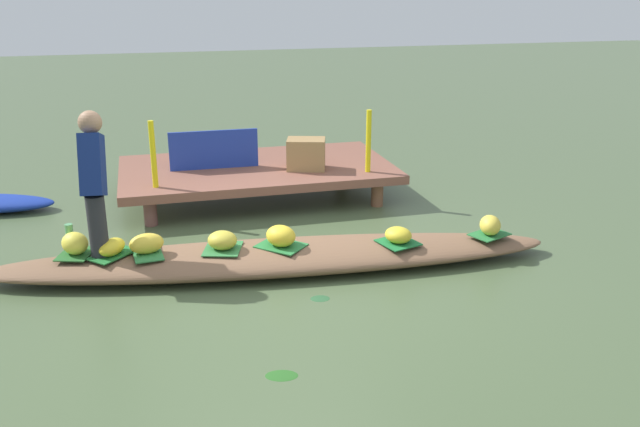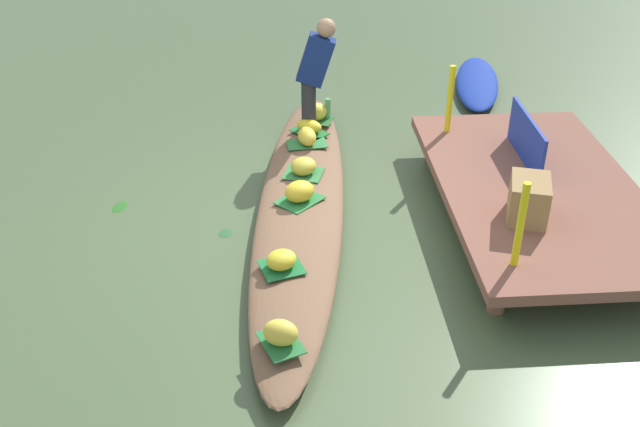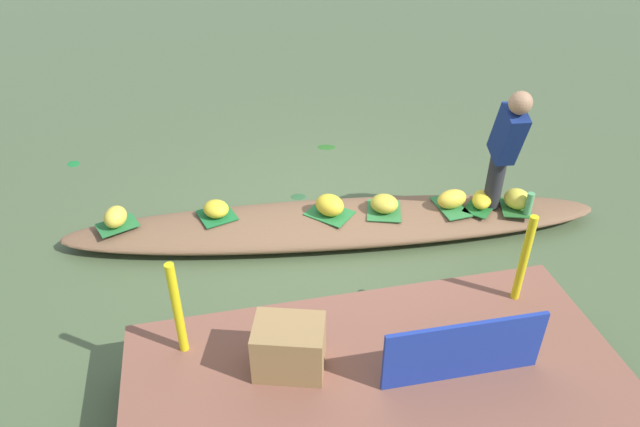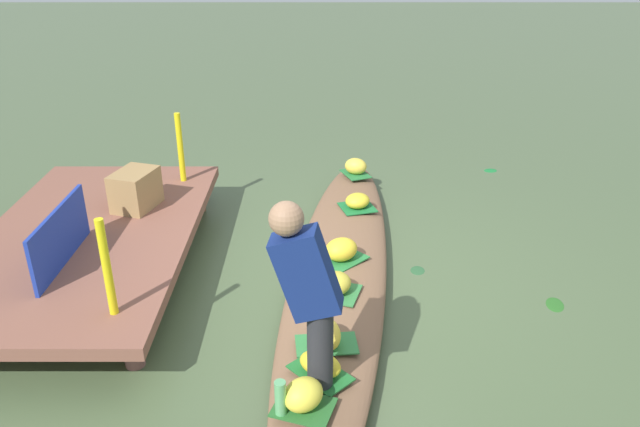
# 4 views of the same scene
# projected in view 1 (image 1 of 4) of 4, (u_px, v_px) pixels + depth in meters

# --- Properties ---
(canal_water) EXTENTS (40.00, 40.00, 0.00)m
(canal_water) POSITION_uv_depth(u_px,v_px,m) (275.00, 268.00, 6.17)
(canal_water) COLOR #495C3A
(canal_water) RESTS_ON ground
(dock_platform) EXTENTS (3.20, 1.80, 0.38)m
(dock_platform) POSITION_uv_depth(u_px,v_px,m) (257.00, 170.00, 8.11)
(dock_platform) COLOR brown
(dock_platform) RESTS_ON ground
(vendor_boat) EXTENTS (5.20, 1.35, 0.22)m
(vendor_boat) POSITION_uv_depth(u_px,v_px,m) (274.00, 257.00, 6.14)
(vendor_boat) COLOR brown
(vendor_boat) RESTS_ON ground
(leaf_mat_0) EXTENTS (0.41, 0.45, 0.01)m
(leaf_mat_0) POSITION_uv_depth(u_px,v_px,m) (223.00, 249.00, 6.03)
(leaf_mat_0) COLOR #31783C
(leaf_mat_0) RESTS_ON vendor_boat
(banana_bunch_0) EXTENTS (0.36, 0.35, 0.16)m
(banana_bunch_0) POSITION_uv_depth(u_px,v_px,m) (222.00, 240.00, 6.00)
(banana_bunch_0) COLOR gold
(banana_bunch_0) RESTS_ON vendor_boat
(leaf_mat_1) EXTENTS (0.51, 0.50, 0.01)m
(leaf_mat_1) POSITION_uv_depth(u_px,v_px,m) (281.00, 246.00, 6.10)
(leaf_mat_1) COLOR #287739
(leaf_mat_1) RESTS_ON vendor_boat
(banana_bunch_1) EXTENTS (0.36, 0.37, 0.19)m
(banana_bunch_1) POSITION_uv_depth(u_px,v_px,m) (281.00, 236.00, 6.07)
(banana_bunch_1) COLOR yellow
(banana_bunch_1) RESTS_ON vendor_boat
(leaf_mat_2) EXTENTS (0.37, 0.42, 0.01)m
(leaf_mat_2) POSITION_uv_depth(u_px,v_px,m) (76.00, 254.00, 5.92)
(leaf_mat_2) COLOR #266129
(leaf_mat_2) RESTS_ON vendor_boat
(banana_bunch_2) EXTENTS (0.32, 0.33, 0.20)m
(banana_bunch_2) POSITION_uv_depth(u_px,v_px,m) (75.00, 243.00, 5.89)
(banana_bunch_2) COLOR yellow
(banana_bunch_2) RESTS_ON vendor_boat
(leaf_mat_3) EXTENTS (0.42, 0.36, 0.01)m
(leaf_mat_3) POSITION_uv_depth(u_px,v_px,m) (489.00, 234.00, 6.37)
(leaf_mat_3) COLOR #277138
(leaf_mat_3) RESTS_ON vendor_boat
(banana_bunch_3) EXTENTS (0.26, 0.30, 0.19)m
(banana_bunch_3) POSITION_uv_depth(u_px,v_px,m) (490.00, 225.00, 6.34)
(banana_bunch_3) COLOR yellow
(banana_bunch_3) RESTS_ON vendor_boat
(leaf_mat_4) EXTENTS (0.40, 0.41, 0.01)m
(leaf_mat_4) POSITION_uv_depth(u_px,v_px,m) (398.00, 242.00, 6.17)
(leaf_mat_4) COLOR #1C6D34
(leaf_mat_4) RESTS_ON vendor_boat
(banana_bunch_4) EXTENTS (0.33, 0.34, 0.15)m
(banana_bunch_4) POSITION_uv_depth(u_px,v_px,m) (398.00, 235.00, 6.15)
(banana_bunch_4) COLOR gold
(banana_bunch_4) RESTS_ON vendor_boat
(leaf_mat_5) EXTENTS (0.28, 0.44, 0.01)m
(leaf_mat_5) POSITION_uv_depth(u_px,v_px,m) (147.00, 253.00, 5.94)
(leaf_mat_5) COLOR #2F793C
(leaf_mat_5) RESTS_ON vendor_boat
(banana_bunch_5) EXTENTS (0.33, 0.24, 0.18)m
(banana_bunch_5) POSITION_uv_depth(u_px,v_px,m) (147.00, 243.00, 5.91)
(banana_bunch_5) COLOR yellow
(banana_bunch_5) RESTS_ON vendor_boat
(leaf_mat_6) EXTENTS (0.46, 0.45, 0.01)m
(leaf_mat_6) POSITION_uv_depth(u_px,v_px,m) (113.00, 254.00, 5.90)
(leaf_mat_6) COLOR #1E672B
(leaf_mat_6) RESTS_ON vendor_boat
(banana_bunch_6) EXTENTS (0.31, 0.34, 0.14)m
(banana_bunch_6) POSITION_uv_depth(u_px,v_px,m) (112.00, 247.00, 5.88)
(banana_bunch_6) COLOR gold
(banana_bunch_6) RESTS_ON vendor_boat
(vendor_person) EXTENTS (0.22, 0.44, 1.24)m
(vendor_person) POSITION_uv_depth(u_px,v_px,m) (94.00, 176.00, 5.72)
(vendor_person) COLOR #28282D
(vendor_person) RESTS_ON vendor_boat
(water_bottle) EXTENTS (0.07, 0.07, 0.24)m
(water_bottle) POSITION_uv_depth(u_px,v_px,m) (70.00, 237.00, 5.99)
(water_bottle) COLOR #58A666
(water_bottle) RESTS_ON vendor_boat
(market_banner) EXTENTS (1.03, 0.05, 0.45)m
(market_banner) POSITION_uv_depth(u_px,v_px,m) (214.00, 150.00, 7.90)
(market_banner) COLOR #1C3599
(market_banner) RESTS_ON dock_platform
(railing_post_west) EXTENTS (0.06, 0.06, 0.72)m
(railing_post_west) POSITION_uv_depth(u_px,v_px,m) (153.00, 154.00, 7.14)
(railing_post_west) COLOR yellow
(railing_post_west) RESTS_ON dock_platform
(railing_post_east) EXTENTS (0.06, 0.06, 0.72)m
(railing_post_east) POSITION_uv_depth(u_px,v_px,m) (369.00, 141.00, 7.72)
(railing_post_east) COLOR yellow
(railing_post_east) RESTS_ON dock_platform
(produce_crate) EXTENTS (0.51, 0.43, 0.36)m
(produce_crate) POSITION_uv_depth(u_px,v_px,m) (306.00, 154.00, 7.89)
(produce_crate) COLOR #997748
(produce_crate) RESTS_ON dock_platform
(drifting_plant_0) EXTENTS (0.25, 0.19, 0.01)m
(drifting_plant_0) POSITION_uv_depth(u_px,v_px,m) (282.00, 375.00, 4.49)
(drifting_plant_0) COLOR #276021
(drifting_plant_0) RESTS_ON ground
(drifting_plant_2) EXTENTS (0.18, 0.15, 0.01)m
(drifting_plant_2) POSITION_uv_depth(u_px,v_px,m) (320.00, 298.00, 5.58)
(drifting_plant_2) COLOR #295630
(drifting_plant_2) RESTS_ON ground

